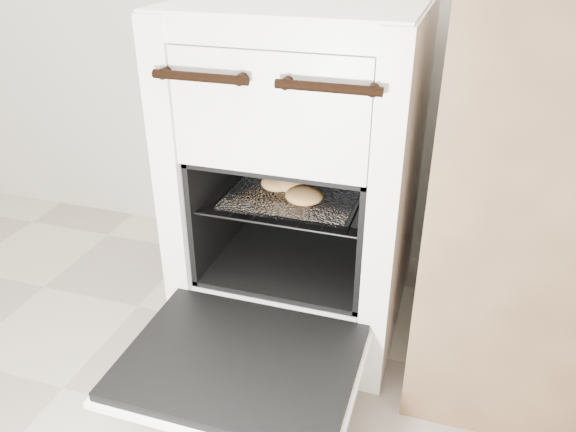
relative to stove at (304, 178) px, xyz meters
The scene contains 5 objects.
stove is the anchor object (origin of this frame).
oven_door 0.52m from the stove, 90.00° to the right, with size 0.50×0.39×0.04m.
oven_rack 0.06m from the stove, 90.00° to the right, with size 0.41×0.39×0.01m.
foil_sheet 0.08m from the stove, 90.00° to the right, with size 0.32×0.28×0.01m, color silver.
baked_rolls 0.09m from the stove, 92.20° to the right, with size 0.20×0.18×0.04m.
Camera 1 is at (0.50, -0.11, 1.02)m, focal length 35.00 mm.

